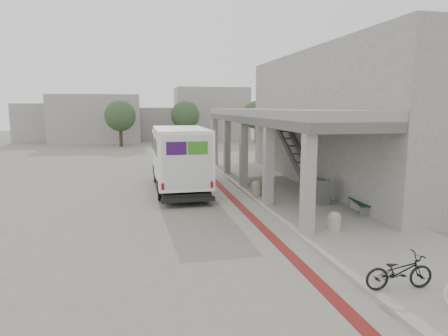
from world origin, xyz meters
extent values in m
plane|color=slate|center=(0.00, 0.00, 0.00)|extent=(120.00, 120.00, 0.00)
cube|color=maroon|center=(1.00, 2.00, 0.01)|extent=(0.35, 40.00, 0.01)
cube|color=gray|center=(4.00, 0.00, 0.06)|extent=(4.40, 28.00, 0.12)
cube|color=gray|center=(7.35, 4.50, 3.50)|extent=(4.30, 17.00, 7.00)
cube|color=#575552|center=(3.60, 4.50, 3.50)|extent=(3.40, 16.90, 0.35)
cube|color=gray|center=(3.60, 4.50, 3.85)|extent=(3.40, 16.90, 0.35)
cube|color=gray|center=(-8.00, 34.00, 2.75)|extent=(10.00, 6.00, 5.50)
cube|color=gray|center=(-1.00, 38.00, 2.00)|extent=(8.00, 6.00, 4.00)
cube|color=gray|center=(6.00, 36.00, 3.25)|extent=(9.00, 6.00, 6.50)
cube|color=gray|center=(-14.00, 37.00, 2.25)|extent=(7.00, 5.00, 4.50)
cylinder|color=#38281C|center=(-5.00, 28.00, 1.20)|extent=(0.36, 0.36, 2.40)
sphere|color=#2C4327|center=(-5.00, 28.00, 3.20)|extent=(3.20, 3.20, 3.20)
cylinder|color=#38281C|center=(2.00, 30.00, 1.20)|extent=(0.36, 0.36, 2.40)
sphere|color=#2C4327|center=(2.00, 30.00, 3.20)|extent=(3.20, 3.20, 3.20)
cylinder|color=#38281C|center=(10.00, 29.00, 1.20)|extent=(0.36, 0.36, 2.40)
sphere|color=#2C4327|center=(10.00, 29.00, 3.20)|extent=(3.20, 3.20, 3.20)
cube|color=black|center=(-1.19, 4.51, 0.39)|extent=(2.06, 6.80, 0.29)
cube|color=white|center=(-1.19, 3.64, 1.89)|extent=(2.34, 5.06, 2.53)
cube|color=white|center=(-1.19, 6.99, 1.75)|extent=(2.34, 1.85, 2.23)
cube|color=white|center=(-1.20, 8.01, 0.92)|extent=(2.14, 0.59, 0.78)
cube|color=black|center=(-1.20, 7.76, 2.28)|extent=(2.14, 0.48, 1.02)
cube|color=black|center=(-1.18, 1.01, 0.34)|extent=(2.23, 0.25, 0.17)
cube|color=#32114D|center=(-2.36, 4.31, 2.33)|extent=(0.02, 1.36, 0.73)
cube|color=#35851D|center=(-2.35, 2.86, 2.33)|extent=(0.02, 1.36, 0.73)
cube|color=#32114D|center=(-1.62, 1.08, 2.48)|extent=(0.83, 0.03, 0.53)
cube|color=#35851D|center=(-0.74, 1.08, 2.48)|extent=(0.83, 0.03, 0.53)
cylinder|color=black|center=(-2.21, 7.03, 0.44)|extent=(0.27, 0.87, 0.87)
cylinder|color=black|center=(-0.17, 7.04, 0.44)|extent=(0.27, 0.87, 0.87)
cylinder|color=black|center=(-2.20, 2.57, 0.44)|extent=(0.27, 0.87, 0.87)
cylinder|color=black|center=(-0.16, 2.57, 0.44)|extent=(0.27, 0.87, 0.87)
cube|color=slate|center=(5.04, -2.03, 0.30)|extent=(0.37, 0.15, 0.36)
cube|color=slate|center=(5.36, -0.65, 0.30)|extent=(0.37, 0.15, 0.36)
cube|color=#103121|center=(5.07, -1.31, 0.50)|extent=(0.48, 1.68, 0.04)
cube|color=#103121|center=(5.20, -1.34, 0.50)|extent=(0.48, 1.68, 0.04)
cube|color=#103121|center=(5.33, -1.37, 0.50)|extent=(0.48, 1.68, 0.04)
cylinder|color=tan|center=(3.13, -3.38, 0.33)|extent=(0.43, 0.43, 0.43)
sphere|color=tan|center=(3.13, -3.38, 0.55)|extent=(0.43, 0.43, 0.43)
cylinder|color=gray|center=(2.10, 2.14, 0.35)|extent=(0.46, 0.46, 0.46)
sphere|color=gray|center=(2.10, 2.14, 0.58)|extent=(0.46, 0.46, 0.46)
cube|color=slate|center=(4.30, 0.06, 0.64)|extent=(0.50, 0.65, 1.04)
imported|color=black|center=(2.50, -7.62, 0.53)|extent=(1.60, 0.66, 0.82)
camera|label=1|loc=(-3.04, -15.04, 4.16)|focal=32.00mm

